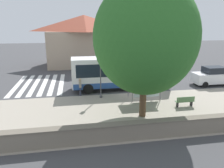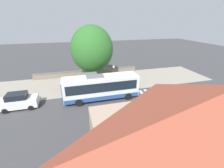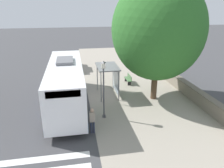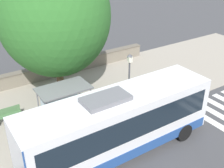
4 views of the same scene
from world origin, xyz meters
TOP-DOWN VIEW (x-y plane):
  - ground_plane at (0.00, 0.00)m, footprint 120.00×120.00m
  - sidewalk_plaza at (-4.50, 0.00)m, footprint 9.00×44.00m
  - crosswalk_stripes at (5.00, 9.34)m, footprint 9.00×5.25m
  - stone_wall at (-8.55, 0.00)m, footprint 0.60×20.00m
  - background_building at (16.17, 3.59)m, footprint 8.49×11.89m
  - bus at (1.70, 0.68)m, footprint 2.62×10.07m
  - bus_shelter at (-1.87, -0.66)m, footprint 1.74×2.87m
  - pedestrian at (0.14, 4.99)m, footprint 0.34×0.22m
  - bench at (-4.24, -3.31)m, footprint 0.40×1.54m
  - street_lamp_near at (-0.83, 3.17)m, footprint 0.28×0.28m
  - shade_tree at (-5.40, 0.67)m, footprint 7.06×7.06m
  - parked_car_behind_bus at (1.39, -9.58)m, footprint 1.99×4.32m

SIDE VIEW (x-z plane):
  - ground_plane at x=0.00m, z-range 0.00..0.00m
  - crosswalk_stripes at x=5.00m, z-range 0.00..0.01m
  - sidewalk_plaza at x=-4.50m, z-range 0.00..0.02m
  - bench at x=-4.24m, z-range 0.03..0.91m
  - stone_wall at x=-8.55m, z-range 0.01..1.10m
  - parked_car_behind_bus at x=1.39m, z-range -0.03..1.99m
  - pedestrian at x=0.14m, z-range 0.15..1.82m
  - bus at x=1.70m, z-range 0.06..3.59m
  - bus_shelter at x=-1.87m, z-range 0.86..3.51m
  - street_lamp_near at x=-0.83m, z-range 0.39..4.47m
  - background_building at x=16.17m, z-range 0.11..7.98m
  - shade_tree at x=-5.40m, z-range 0.89..10.45m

